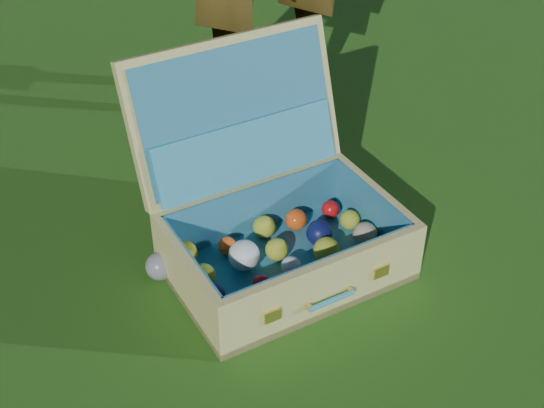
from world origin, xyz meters
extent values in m
plane|color=#215114|center=(0.00, 0.00, 0.00)|extent=(60.00, 60.00, 0.00)
sphere|color=teal|center=(-0.35, 0.07, 0.04)|extent=(0.07, 0.07, 0.07)
cube|color=#D7CC74|center=(-0.07, -0.07, 0.01)|extent=(0.56, 0.38, 0.02)
cube|color=#D7CC74|center=(-0.07, -0.24, 0.08)|extent=(0.56, 0.02, 0.17)
cube|color=#D7CC74|center=(-0.07, 0.11, 0.08)|extent=(0.56, 0.02, 0.17)
cube|color=#D7CC74|center=(-0.34, -0.07, 0.08)|extent=(0.02, 0.33, 0.17)
cube|color=#D7CC74|center=(0.20, -0.06, 0.08)|extent=(0.02, 0.33, 0.17)
cube|color=teal|center=(-0.07, -0.07, 0.02)|extent=(0.52, 0.34, 0.01)
cube|color=teal|center=(-0.07, -0.23, 0.09)|extent=(0.52, 0.01, 0.15)
cube|color=teal|center=(-0.07, 0.10, 0.09)|extent=(0.52, 0.01, 0.15)
cube|color=teal|center=(-0.33, -0.07, 0.09)|extent=(0.01, 0.33, 0.15)
cube|color=teal|center=(0.19, -0.06, 0.09)|extent=(0.01, 0.33, 0.15)
cube|color=#D7CC74|center=(-0.07, 0.20, 0.34)|extent=(0.56, 0.16, 0.36)
cube|color=teal|center=(-0.07, 0.18, 0.34)|extent=(0.52, 0.12, 0.32)
cube|color=teal|center=(-0.07, 0.14, 0.25)|extent=(0.50, 0.07, 0.15)
cube|color=#F2C659|center=(-0.22, -0.26, 0.08)|extent=(0.04, 0.01, 0.03)
cube|color=#F2C659|center=(0.08, -0.26, 0.08)|extent=(0.04, 0.01, 0.03)
cylinder|color=teal|center=(-0.07, -0.27, 0.07)|extent=(0.12, 0.01, 0.01)
cube|color=#F2C659|center=(-0.12, -0.26, 0.07)|extent=(0.01, 0.02, 0.01)
cube|color=#F2C659|center=(-0.01, -0.26, 0.07)|extent=(0.01, 0.02, 0.01)
sphere|color=white|center=(-0.28, -0.19, 0.06)|extent=(0.07, 0.07, 0.07)
sphere|color=gold|center=(-0.17, -0.18, 0.06)|extent=(0.06, 0.06, 0.06)
sphere|color=#FF5515|center=(-0.06, -0.20, 0.06)|extent=(0.07, 0.07, 0.07)
sphere|color=#C2AF89|center=(0.04, -0.20, 0.06)|extent=(0.08, 0.08, 0.08)
sphere|color=gold|center=(0.15, -0.19, 0.06)|extent=(0.07, 0.07, 0.07)
sphere|color=#0F154B|center=(-0.29, -0.11, 0.05)|extent=(0.06, 0.06, 0.06)
sphere|color=red|center=(-0.17, -0.12, 0.05)|extent=(0.04, 0.04, 0.04)
sphere|color=white|center=(-0.08, -0.10, 0.05)|extent=(0.05, 0.05, 0.05)
sphere|color=gold|center=(0.03, -0.10, 0.06)|extent=(0.07, 0.07, 0.07)
sphere|color=#C2AF89|center=(0.15, -0.10, 0.06)|extent=(0.06, 0.06, 0.06)
sphere|color=gold|center=(-0.28, -0.03, 0.06)|extent=(0.06, 0.06, 0.06)
sphere|color=white|center=(-0.17, -0.02, 0.07)|extent=(0.08, 0.08, 0.08)
sphere|color=gold|center=(-0.08, -0.03, 0.06)|extent=(0.06, 0.06, 0.06)
sphere|color=#0F154B|center=(0.05, -0.04, 0.06)|extent=(0.07, 0.07, 0.07)
sphere|color=gold|center=(0.15, -0.02, 0.05)|extent=(0.05, 0.05, 0.05)
sphere|color=gold|center=(-0.29, 0.06, 0.06)|extent=(0.06, 0.06, 0.06)
sphere|color=#FF5515|center=(-0.18, 0.05, 0.05)|extent=(0.05, 0.05, 0.05)
sphere|color=gold|center=(-0.06, 0.06, 0.06)|extent=(0.06, 0.06, 0.06)
sphere|color=#FF5515|center=(0.03, 0.05, 0.06)|extent=(0.06, 0.06, 0.06)
sphere|color=red|center=(0.13, 0.05, 0.05)|extent=(0.05, 0.05, 0.05)
camera|label=1|loc=(-0.80, -1.30, 1.29)|focal=50.00mm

